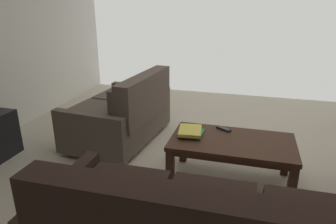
{
  "coord_description": "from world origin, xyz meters",
  "views": [
    {
      "loc": [
        -0.16,
        2.69,
        1.64
      ],
      "look_at": [
        0.45,
        0.49,
        0.82
      ],
      "focal_mm": 32.46,
      "sensor_mm": 36.0,
      "label": 1
    }
  ],
  "objects_px": {
    "loveseat_near": "(124,114)",
    "coffee_table": "(232,146)",
    "book_stack": "(191,132)",
    "tv_remote": "(224,129)"
  },
  "relations": [
    {
      "from": "book_stack",
      "to": "tv_remote",
      "type": "relative_size",
      "value": 1.9
    },
    {
      "from": "book_stack",
      "to": "tv_remote",
      "type": "height_order",
      "value": "book_stack"
    },
    {
      "from": "coffee_table",
      "to": "book_stack",
      "type": "height_order",
      "value": "book_stack"
    },
    {
      "from": "coffee_table",
      "to": "tv_remote",
      "type": "distance_m",
      "value": 0.25
    },
    {
      "from": "coffee_table",
      "to": "loveseat_near",
      "type": "bearing_deg",
      "value": -23.96
    },
    {
      "from": "loveseat_near",
      "to": "coffee_table",
      "type": "distance_m",
      "value": 1.48
    },
    {
      "from": "loveseat_near",
      "to": "coffee_table",
      "type": "xyz_separation_m",
      "value": [
        -1.35,
        0.6,
        0.02
      ]
    },
    {
      "from": "loveseat_near",
      "to": "tv_remote",
      "type": "height_order",
      "value": "loveseat_near"
    },
    {
      "from": "coffee_table",
      "to": "book_stack",
      "type": "bearing_deg",
      "value": -3.02
    },
    {
      "from": "coffee_table",
      "to": "book_stack",
      "type": "distance_m",
      "value": 0.41
    }
  ]
}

